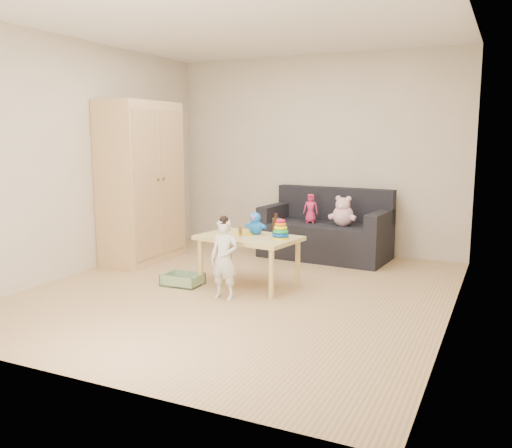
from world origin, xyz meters
The scene contains 13 objects.
room centered at (0.00, 0.00, 1.30)m, with size 4.50×4.50×4.50m.
wardrobe centered at (-1.72, 0.69, 0.98)m, with size 0.54×1.09×1.96m, color tan.
sofa centered at (0.29, 1.80, 0.22)m, with size 1.58×0.79×0.45m, color black.
play_table centered at (-0.01, 0.20, 0.26)m, with size 1.00×0.63×0.53m, color tan.
storage_bin centered at (-0.65, -0.07, 0.06)m, with size 0.39×0.30×0.12m, color gray, non-canonical shape.
toddler centered at (-0.03, -0.30, 0.38)m, with size 0.28×0.19×0.76m, color silver.
pink_bear centered at (0.55, 1.72, 0.60)m, with size 0.28×0.24×0.32m, color #FCBAC7, non-canonical shape.
doll centered at (0.10, 1.78, 0.63)m, with size 0.19×0.13×0.37m, color #E22A60.
ring_stacker centered at (0.34, 0.20, 0.61)m, with size 0.17×0.17×0.20m.
brown_bottle centered at (0.22, 0.38, 0.62)m, with size 0.08×0.08×0.23m.
blue_plush centered at (0.01, 0.33, 0.65)m, with size 0.20×0.15×0.24m, color #1C77FF, non-canonical shape.
wooden_figure centered at (-0.08, 0.15, 0.58)m, with size 0.04×0.03×0.10m, color brown, non-canonical shape.
yellow_book centered at (-0.09, 0.30, 0.54)m, with size 0.19×0.19×0.01m, color yellow.
Camera 1 is at (2.39, -4.72, 1.54)m, focal length 38.00 mm.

